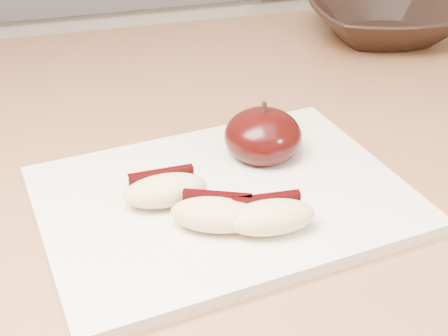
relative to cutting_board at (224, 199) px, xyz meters
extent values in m
cube|color=silver|center=(-0.10, 0.84, -0.46)|extent=(2.40, 0.60, 0.90)
cube|color=#8E5F3E|center=(-0.10, 0.14, -0.03)|extent=(1.64, 0.64, 0.04)
cube|color=silver|center=(0.00, 0.00, 0.00)|extent=(0.32, 0.26, 0.01)
ellipsoid|color=black|center=(0.05, 0.05, 0.02)|extent=(0.09, 0.09, 0.05)
cylinder|color=black|center=(0.05, 0.05, 0.05)|extent=(0.00, 0.00, 0.01)
ellipsoid|color=#D6BF88|center=(-0.05, 0.00, 0.02)|extent=(0.07, 0.03, 0.02)
cube|color=black|center=(-0.05, 0.01, 0.02)|extent=(0.05, 0.01, 0.02)
ellipsoid|color=#D6BF88|center=(-0.02, -0.04, 0.02)|extent=(0.08, 0.06, 0.02)
cube|color=black|center=(-0.01, -0.03, 0.02)|extent=(0.05, 0.03, 0.02)
ellipsoid|color=#D6BF88|center=(0.02, -0.06, 0.02)|extent=(0.07, 0.04, 0.02)
cube|color=black|center=(0.02, -0.04, 0.02)|extent=(0.05, 0.01, 0.02)
imported|color=black|center=(0.32, 0.32, 0.02)|extent=(0.23, 0.23, 0.05)
camera|label=1|loc=(-0.12, -0.41, 0.30)|focal=50.00mm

